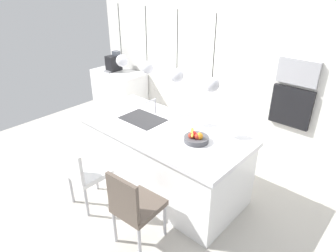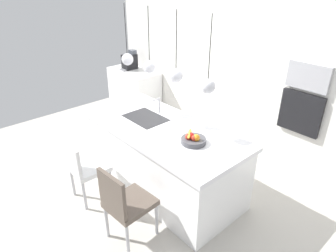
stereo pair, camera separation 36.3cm
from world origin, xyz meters
The scene contains 16 objects.
floor centered at (0.00, 0.00, 0.00)m, with size 6.60×6.60×0.00m, color #BCB7AD.
back_wall centered at (0.00, 1.65, 1.30)m, with size 6.00×0.10×2.60m, color silver.
kitchen_island centered at (0.00, 0.00, 0.45)m, with size 2.22×1.02×0.90m.
sink_basin centered at (-0.35, 0.00, 0.90)m, with size 0.56×0.40×0.02m, color #2D2D30.
faucet centered at (-0.35, 0.21, 1.04)m, with size 0.02×0.17×0.22m.
fruit_bowl centered at (0.53, -0.01, 0.95)m, with size 0.28×0.28×0.14m.
side_counter centered at (-2.40, 1.28, 0.42)m, with size 1.10×0.60×0.84m, color white.
coffee_machine centered at (-2.52, 1.28, 1.00)m, with size 0.20×0.35×0.38m.
microwave centered at (0.99, 1.58, 1.45)m, with size 0.54×0.08×0.34m, color #9E9EA3.
oven centered at (0.99, 1.58, 0.95)m, with size 0.56×0.08×0.56m, color black.
chair_near centered at (-0.44, -0.90, 0.48)m, with size 0.43×0.44×0.84m.
chair_middle centered at (0.45, -0.91, 0.51)m, with size 0.45×0.49×0.92m.
pendant_light_left centered at (-0.69, 0.00, 1.62)m, with size 0.15×0.15×0.75m.
pendant_light_center_left centered at (-0.23, 0.00, 1.62)m, with size 0.15×0.15×0.75m.
pendant_light_center_right centered at (0.23, 0.00, 1.62)m, with size 0.15×0.15×0.75m.
pendant_light_right centered at (0.69, 0.00, 1.62)m, with size 0.15×0.15×0.75m.
Camera 1 is at (2.26, -2.41, 2.61)m, focal length 31.94 mm.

